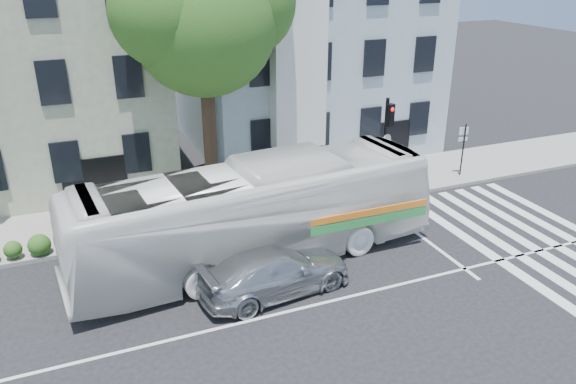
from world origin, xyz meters
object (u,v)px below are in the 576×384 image
fire_hydrant (414,176)px  sedan (275,271)px  bus (256,214)px  traffic_signal (387,137)px

fire_hydrant → sedan: bearing=-147.7°
bus → traffic_signal: size_ratio=2.84×
sedan → traffic_signal: bearing=-62.3°
traffic_signal → sedan: bearing=-161.6°
traffic_signal → fire_hydrant: 3.36m
sedan → fire_hydrant: 10.62m
sedan → traffic_signal: size_ratio=1.10×
fire_hydrant → bus: bearing=-157.9°
traffic_signal → fire_hydrant: bearing=5.3°
bus → sedan: bus is taller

